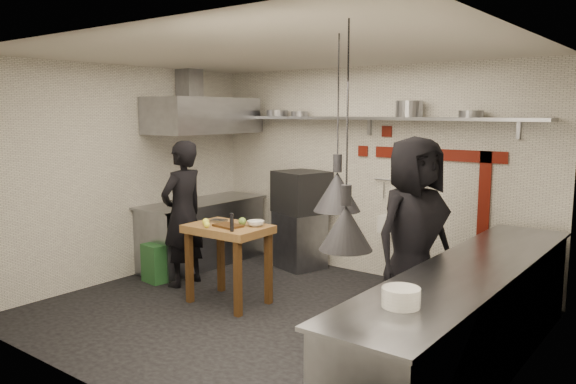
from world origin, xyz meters
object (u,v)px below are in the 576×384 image
Objects in this scene: prep_table at (229,264)px; chef_left at (183,214)px; green_bin at (159,262)px; chef_right at (414,235)px; oven_stand at (299,240)px; combi_oven at (301,192)px.

chef_left is at bearing 168.26° from prep_table.
green_bin is at bearing 175.95° from prep_table.
chef_right reaches higher than green_bin.
oven_stand is 1.98m from green_bin.
chef_left is (0.37, 0.11, 0.67)m from green_bin.
prep_table is at bearing 123.52° from chef_right.
oven_stand is 1.73m from prep_table.
chef_left reaches higher than green_bin.
combi_oven is 1.85m from prep_table.
prep_table is (1.32, -0.05, 0.21)m from green_bin.
combi_oven is 2.17m from green_bin.
prep_table is 2.17m from chef_right.
chef_left is at bearing -98.13° from oven_stand.
green_bin is 0.54× the size of prep_table.
green_bin is 0.78m from chef_left.
chef_left is at bearing 17.16° from green_bin.
chef_left is (-0.95, 0.17, 0.46)m from prep_table.
oven_stand is 0.41× the size of chef_right.
chef_left is 3.01m from chef_right.
green_bin is at bearing 117.00° from chef_right.
green_bin is at bearing -106.49° from oven_stand.
oven_stand is at bearing -125.46° from combi_oven.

